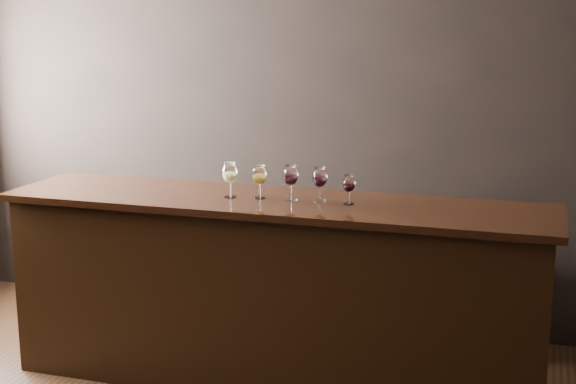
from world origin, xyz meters
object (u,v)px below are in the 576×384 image
(bar_counter, at_px, (274,296))
(glass_red_c, at_px, (349,184))
(glass_white, at_px, (230,174))
(glass_amber, at_px, (259,176))
(glass_red_b, at_px, (320,178))
(back_bar_shelf, at_px, (283,273))
(glass_red_a, at_px, (291,176))

(bar_counter, distance_m, glass_red_c, 0.85)
(glass_white, relative_size, glass_red_c, 1.24)
(glass_amber, bearing_deg, glass_red_b, 3.71)
(glass_amber, distance_m, glass_red_c, 0.54)
(bar_counter, bearing_deg, glass_red_b, 6.64)
(back_bar_shelf, distance_m, glass_white, 1.30)
(back_bar_shelf, relative_size, glass_red_a, 10.61)
(back_bar_shelf, height_order, glass_red_a, glass_red_a)
(glass_white, xyz_separation_m, glass_red_a, (0.37, 0.05, -0.00))
(glass_white, xyz_separation_m, glass_amber, (0.18, 0.03, -0.01))
(back_bar_shelf, bearing_deg, glass_red_b, -59.55)
(glass_white, distance_m, glass_red_b, 0.54)
(glass_red_a, bearing_deg, glass_red_b, 2.11)
(glass_red_a, distance_m, glass_red_b, 0.18)
(back_bar_shelf, xyz_separation_m, glass_red_a, (0.34, -0.89, 0.90))
(bar_counter, bearing_deg, glass_red_a, 14.71)
(back_bar_shelf, height_order, glass_red_c, glass_red_c)
(glass_red_a, bearing_deg, glass_red_c, -1.13)
(glass_white, xyz_separation_m, glass_red_b, (0.54, 0.05, -0.00))
(glass_white, bearing_deg, glass_red_c, 3.27)
(back_bar_shelf, height_order, glass_amber, glass_amber)
(back_bar_shelf, distance_m, glass_amber, 1.28)
(glass_amber, distance_m, glass_red_a, 0.19)
(glass_white, bearing_deg, back_bar_shelf, 88.55)
(bar_counter, xyz_separation_m, glass_red_b, (0.28, 0.03, 0.74))
(bar_counter, height_order, glass_amber, glass_amber)
(glass_white, bearing_deg, glass_amber, 9.95)
(bar_counter, xyz_separation_m, glass_red_c, (0.45, 0.02, 0.72))
(bar_counter, height_order, glass_red_a, glass_red_a)
(bar_counter, xyz_separation_m, back_bar_shelf, (-0.24, 0.91, -0.16))
(back_bar_shelf, relative_size, glass_amber, 11.02)
(back_bar_shelf, distance_m, glass_red_c, 1.43)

